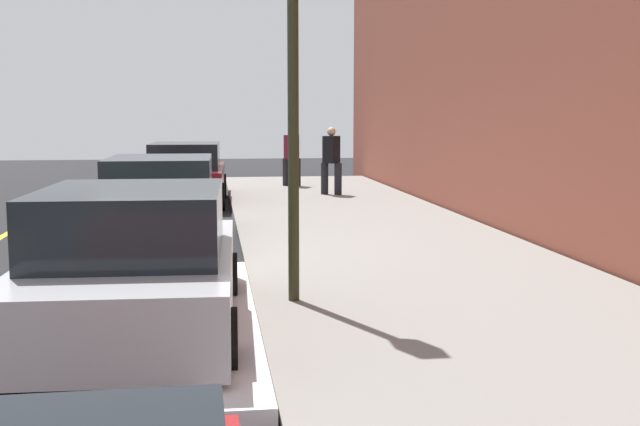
# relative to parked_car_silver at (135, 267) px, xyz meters

# --- Properties ---
(ground_plane) EXTENTS (56.00, 56.00, 0.00)m
(ground_plane) POSITION_rel_parked_car_silver_xyz_m (4.67, -0.16, -0.76)
(ground_plane) COLOR black
(sidewalk) EXTENTS (28.00, 4.60, 0.15)m
(sidewalk) POSITION_rel_parked_car_silver_xyz_m (4.67, -3.46, -0.68)
(sidewalk) COLOR gray
(sidewalk) RESTS_ON ground
(snow_bank_curb) EXTENTS (5.38, 0.56, 0.22)m
(snow_bank_curb) POSITION_rel_parked_car_silver_xyz_m (0.30, -0.86, -0.65)
(snow_bank_curb) COLOR white
(snow_bank_curb) RESTS_ON ground
(parked_car_silver) EXTENTS (4.17, 2.00, 1.51)m
(parked_car_silver) POSITION_rel_parked_car_silver_xyz_m (0.00, 0.00, 0.00)
(parked_car_silver) COLOR black
(parked_car_silver) RESTS_ON ground
(parked_car_green) EXTENTS (4.38, 1.95, 1.51)m
(parked_car_green) POSITION_rel_parked_car_silver_xyz_m (5.51, 0.09, 0.00)
(parked_car_green) COLOR black
(parked_car_green) RESTS_ON ground
(parked_car_maroon) EXTENTS (4.48, 2.00, 1.51)m
(parked_car_maroon) POSITION_rel_parked_car_silver_xyz_m (12.06, -0.10, 0.00)
(parked_car_maroon) COLOR black
(parked_car_maroon) RESTS_ON ground
(pedestrian_black_coat) EXTENTS (0.55, 0.51, 1.73)m
(pedestrian_black_coat) POSITION_rel_parked_car_silver_xyz_m (12.51, -3.76, 0.31)
(pedestrian_black_coat) COLOR black
(pedestrian_black_coat) RESTS_ON sidewalk
(pedestrian_burgundy_coat) EXTENTS (0.54, 0.51, 1.69)m
(pedestrian_burgundy_coat) POSITION_rel_parked_car_silver_xyz_m (15.16, -3.01, 0.29)
(pedestrian_burgundy_coat) COLOR black
(pedestrian_burgundy_coat) RESTS_ON sidewalk
(traffic_light_pole) EXTENTS (0.35, 0.26, 4.60)m
(traffic_light_pole) POSITION_rel_parked_car_silver_xyz_m (1.02, -1.60, 2.49)
(traffic_light_pole) COLOR #2D2D19
(traffic_light_pole) RESTS_ON sidewalk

